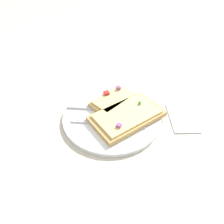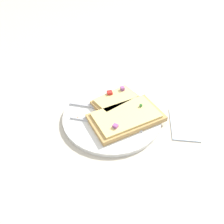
# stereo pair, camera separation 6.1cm
# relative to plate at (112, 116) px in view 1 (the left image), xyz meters

# --- Properties ---
(ground_plane) EXTENTS (4.00, 4.00, 0.00)m
(ground_plane) POSITION_rel_plate_xyz_m (0.00, 0.00, -0.01)
(ground_plane) COLOR #BCB29E
(plate) EXTENTS (0.28, 0.28, 0.01)m
(plate) POSITION_rel_plate_xyz_m (0.00, 0.00, 0.00)
(plate) COLOR white
(plate) RESTS_ON ground
(fork) EXTENTS (0.04, 0.20, 0.01)m
(fork) POSITION_rel_plate_xyz_m (-0.04, 0.00, 0.01)
(fork) COLOR #B7B7BC
(fork) RESTS_ON plate
(knife) EXTENTS (0.04, 0.19, 0.01)m
(knife) POSITION_rel_plate_xyz_m (0.03, 0.05, 0.01)
(knife) COLOR #B7B7BC
(knife) RESTS_ON plate
(pizza_slice_main) EXTENTS (0.20, 0.22, 0.03)m
(pizza_slice_main) POSITION_rel_plate_xyz_m (-0.02, -0.04, 0.02)
(pizza_slice_main) COLOR tan
(pizza_slice_main) RESTS_ON plate
(pizza_slice_corner) EXTENTS (0.15, 0.15, 0.03)m
(pizza_slice_corner) POSITION_rel_plate_xyz_m (0.05, -0.00, 0.02)
(pizza_slice_corner) COLOR tan
(pizza_slice_corner) RESTS_ON plate
(crumb_scatter) EXTENTS (0.09, 0.12, 0.01)m
(crumb_scatter) POSITION_rel_plate_xyz_m (0.03, 0.00, 0.01)
(crumb_scatter) COLOR tan
(crumb_scatter) RESTS_ON plate
(napkin) EXTENTS (0.12, 0.07, 0.01)m
(napkin) POSITION_rel_plate_xyz_m (-0.01, -0.20, -0.00)
(napkin) COLOR silver
(napkin) RESTS_ON ground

